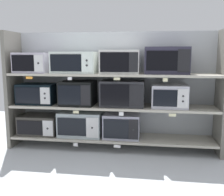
% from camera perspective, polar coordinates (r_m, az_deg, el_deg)
% --- Properties ---
extents(ground, '(6.69, 6.00, 0.02)m').
position_cam_1_polar(ground, '(2.77, -3.09, -17.81)').
color(ground, '#B2B7BC').
extents(back_panel, '(2.89, 0.04, 1.56)m').
position_cam_1_polar(back_panel, '(3.73, 0.55, 2.01)').
color(back_panel, '#9EA3A8').
rests_on(back_panel, ground).
extents(upright_left, '(0.05, 0.46, 1.56)m').
position_cam_1_polar(upright_left, '(3.92, -20.29, 1.79)').
color(upright_left, '#68645B').
rests_on(upright_left, ground).
extents(upright_right, '(0.05, 0.46, 1.56)m').
position_cam_1_polar(upright_right, '(3.56, 22.44, 0.97)').
color(upright_right, '#68645B').
rests_on(upright_right, ground).
extents(shelf_0, '(2.69, 0.46, 0.03)m').
position_cam_1_polar(shelf_0, '(3.62, -0.00, -8.48)').
color(shelf_0, '#ADA899').
rests_on(shelf_0, ground).
extents(microwave_0, '(0.53, 0.38, 0.26)m').
position_cam_1_polar(microwave_0, '(3.85, -15.22, -5.48)').
color(microwave_0, '#322F2B').
rests_on(microwave_0, shelf_0).
extents(microwave_1, '(0.58, 0.40, 0.33)m').
position_cam_1_polar(microwave_1, '(3.65, -6.67, -5.45)').
color(microwave_1, '#96A2A7').
rests_on(microwave_1, shelf_0).
extents(microwave_2, '(0.47, 0.39, 0.32)m').
position_cam_1_polar(microwave_2, '(3.55, 2.14, -5.89)').
color(microwave_2, '#9A9AAD').
rests_on(microwave_2, shelf_0).
extents(price_tag_0, '(0.06, 0.00, 0.04)m').
position_cam_1_polar(price_tag_0, '(3.51, -7.84, -9.90)').
color(price_tag_0, white).
extents(price_tag_1, '(0.09, 0.00, 0.04)m').
position_cam_1_polar(price_tag_1, '(3.40, 1.10, -10.34)').
color(price_tag_1, white).
extents(shelf_1, '(2.69, 0.46, 0.03)m').
position_cam_1_polar(shelf_1, '(3.52, -0.00, -1.85)').
color(shelf_1, '#ADA899').
extents(microwave_3, '(0.50, 0.36, 0.27)m').
position_cam_1_polar(microwave_3, '(3.77, -15.71, 0.90)').
color(microwave_3, black).
rests_on(microwave_3, shelf_1).
extents(microwave_4, '(0.45, 0.41, 0.32)m').
position_cam_1_polar(microwave_4, '(3.58, -7.34, 1.10)').
color(microwave_4, black).
rests_on(microwave_4, shelf_1).
extents(microwave_5, '(0.56, 0.37, 0.33)m').
position_cam_1_polar(microwave_5, '(3.47, 2.26, 1.02)').
color(microwave_5, '#28292D').
rests_on(microwave_5, shelf_1).
extents(microwave_6, '(0.45, 0.40, 0.29)m').
position_cam_1_polar(microwave_6, '(3.46, 12.20, 0.44)').
color(microwave_6, '#B0B0BC').
rests_on(microwave_6, shelf_1).
extents(price_tag_2, '(0.07, 0.00, 0.04)m').
position_cam_1_polar(price_tag_2, '(3.39, -7.74, -3.02)').
color(price_tag_2, beige).
extents(price_tag_3, '(0.06, 0.00, 0.05)m').
position_cam_1_polar(price_tag_3, '(3.28, 1.99, -3.44)').
color(price_tag_3, white).
extents(price_tag_4, '(0.09, 0.00, 0.04)m').
position_cam_1_polar(price_tag_4, '(3.27, 12.86, -3.60)').
color(price_tag_4, beige).
extents(shelf_2, '(2.69, 0.46, 0.03)m').
position_cam_1_polar(shelf_2, '(3.46, -0.00, 5.09)').
color(shelf_2, '#ADA899').
extents(microwave_7, '(0.44, 0.44, 0.27)m').
position_cam_1_polar(microwave_7, '(3.75, -16.41, 7.30)').
color(microwave_7, '#B8B1C2').
rests_on(microwave_7, shelf_2).
extents(microwave_8, '(0.57, 0.43, 0.28)m').
position_cam_1_polar(microwave_8, '(3.55, -7.91, 7.58)').
color(microwave_8, silver).
rests_on(microwave_8, shelf_2).
extents(microwave_9, '(0.49, 0.40, 0.30)m').
position_cam_1_polar(microwave_9, '(3.44, 1.79, 7.79)').
color(microwave_9, silver).
rests_on(microwave_9, shelf_2).
extents(microwave_10, '(0.55, 0.36, 0.33)m').
position_cam_1_polar(microwave_10, '(3.42, 11.67, 7.91)').
color(microwave_10, '#2A2839').
rests_on(microwave_10, shelf_2).
extents(price_tag_5, '(0.09, 0.00, 0.03)m').
position_cam_1_polar(price_tag_5, '(3.54, -17.38, 4.18)').
color(price_tag_5, orange).
extents(price_tag_6, '(0.05, 0.00, 0.04)m').
position_cam_1_polar(price_tag_6, '(3.34, -9.08, 4.16)').
color(price_tag_6, white).
extents(price_tag_7, '(0.08, 0.00, 0.03)m').
position_cam_1_polar(price_tag_7, '(3.22, 1.06, 4.15)').
color(price_tag_7, beige).
extents(price_tag_8, '(0.05, 0.00, 0.04)m').
position_cam_1_polar(price_tag_8, '(3.20, 11.38, 3.84)').
color(price_tag_8, beige).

